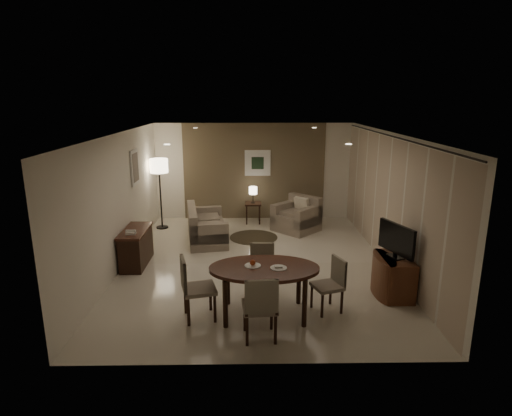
{
  "coord_description": "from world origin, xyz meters",
  "views": [
    {
      "loc": [
        -0.14,
        -8.4,
        3.4
      ],
      "look_at": [
        0.0,
        0.2,
        1.15
      ],
      "focal_mm": 30.0,
      "sensor_mm": 36.0,
      "label": 1
    }
  ],
  "objects_px": {
    "chair_left": "(199,288)",
    "side_table": "(253,213)",
    "sofa": "(207,224)",
    "console_desk": "(136,247)",
    "chair_near": "(260,306)",
    "armchair": "(296,214)",
    "floor_lamp": "(160,194)",
    "chair_far": "(262,272)",
    "chair_right": "(327,285)",
    "tv_cabinet": "(394,276)",
    "dining_table": "(264,291)"
  },
  "relations": [
    {
      "from": "chair_far",
      "to": "armchair",
      "type": "height_order",
      "value": "chair_far"
    },
    {
      "from": "console_desk",
      "to": "tv_cabinet",
      "type": "relative_size",
      "value": 1.33
    },
    {
      "from": "chair_left",
      "to": "chair_far",
      "type": "bearing_deg",
      "value": -68.73
    },
    {
      "from": "chair_left",
      "to": "side_table",
      "type": "xyz_separation_m",
      "value": [
        0.89,
        5.27,
        -0.22
      ]
    },
    {
      "from": "armchair",
      "to": "side_table",
      "type": "distance_m",
      "value": 1.35
    },
    {
      "from": "console_desk",
      "to": "chair_near",
      "type": "bearing_deg",
      "value": -48.84
    },
    {
      "from": "chair_left",
      "to": "dining_table",
      "type": "bearing_deg",
      "value": -99.87
    },
    {
      "from": "console_desk",
      "to": "floor_lamp",
      "type": "xyz_separation_m",
      "value": [
        0.02,
        2.55,
        0.55
      ]
    },
    {
      "from": "chair_far",
      "to": "floor_lamp",
      "type": "distance_m",
      "value": 4.84
    },
    {
      "from": "tv_cabinet",
      "to": "sofa",
      "type": "height_order",
      "value": "sofa"
    },
    {
      "from": "chair_right",
      "to": "sofa",
      "type": "height_order",
      "value": "chair_right"
    },
    {
      "from": "tv_cabinet",
      "to": "chair_far",
      "type": "relative_size",
      "value": 0.98
    },
    {
      "from": "armchair",
      "to": "floor_lamp",
      "type": "xyz_separation_m",
      "value": [
        -3.54,
        0.29,
        0.49
      ]
    },
    {
      "from": "chair_left",
      "to": "console_desk",
      "type": "bearing_deg",
      "value": 20.12
    },
    {
      "from": "sofa",
      "to": "armchair",
      "type": "height_order",
      "value": "armchair"
    },
    {
      "from": "sofa",
      "to": "side_table",
      "type": "relative_size",
      "value": 3.08
    },
    {
      "from": "chair_left",
      "to": "sofa",
      "type": "relative_size",
      "value": 0.58
    },
    {
      "from": "chair_far",
      "to": "chair_right",
      "type": "distance_m",
      "value": 1.16
    },
    {
      "from": "side_table",
      "to": "chair_near",
      "type": "bearing_deg",
      "value": -89.65
    },
    {
      "from": "chair_left",
      "to": "armchair",
      "type": "bearing_deg",
      "value": -38.39
    },
    {
      "from": "dining_table",
      "to": "side_table",
      "type": "relative_size",
      "value": 3.07
    },
    {
      "from": "chair_near",
      "to": "chair_right",
      "type": "xyz_separation_m",
      "value": [
        1.11,
        0.79,
        -0.06
      ]
    },
    {
      "from": "sofa",
      "to": "dining_table",
      "type": "bearing_deg",
      "value": -170.74
    },
    {
      "from": "chair_far",
      "to": "sofa",
      "type": "relative_size",
      "value": 0.53
    },
    {
      "from": "chair_near",
      "to": "chair_right",
      "type": "bearing_deg",
      "value": -149.73
    },
    {
      "from": "armchair",
      "to": "console_desk",
      "type": "bearing_deg",
      "value": -102.42
    },
    {
      "from": "side_table",
      "to": "chair_right",
      "type": "bearing_deg",
      "value": -77.28
    },
    {
      "from": "chair_far",
      "to": "floor_lamp",
      "type": "height_order",
      "value": "floor_lamp"
    },
    {
      "from": "tv_cabinet",
      "to": "dining_table",
      "type": "xyz_separation_m",
      "value": [
        -2.31,
        -0.68,
        0.06
      ]
    },
    {
      "from": "chair_far",
      "to": "console_desk",
      "type": "bearing_deg",
      "value": 150.25
    },
    {
      "from": "dining_table",
      "to": "chair_right",
      "type": "xyz_separation_m",
      "value": [
        1.02,
        0.12,
        0.04
      ]
    },
    {
      "from": "console_desk",
      "to": "chair_near",
      "type": "distance_m",
      "value": 3.79
    },
    {
      "from": "chair_far",
      "to": "chair_right",
      "type": "bearing_deg",
      "value": -25.52
    },
    {
      "from": "console_desk",
      "to": "chair_near",
      "type": "relative_size",
      "value": 1.2
    },
    {
      "from": "chair_right",
      "to": "armchair",
      "type": "relative_size",
      "value": 0.89
    },
    {
      "from": "console_desk",
      "to": "dining_table",
      "type": "distance_m",
      "value": 3.38
    },
    {
      "from": "chair_near",
      "to": "armchair",
      "type": "xyz_separation_m",
      "value": [
        1.08,
        5.11,
        -0.06
      ]
    },
    {
      "from": "sofa",
      "to": "armchair",
      "type": "xyz_separation_m",
      "value": [
        2.25,
        0.73,
        0.03
      ]
    },
    {
      "from": "chair_left",
      "to": "chair_right",
      "type": "distance_m",
      "value": 2.05
    },
    {
      "from": "chair_right",
      "to": "chair_left",
      "type": "bearing_deg",
      "value": -104.05
    },
    {
      "from": "side_table",
      "to": "floor_lamp",
      "type": "relative_size",
      "value": 0.3
    },
    {
      "from": "chair_right",
      "to": "side_table",
      "type": "xyz_separation_m",
      "value": [
        -1.14,
        5.07,
        -0.16
      ]
    },
    {
      "from": "console_desk",
      "to": "chair_right",
      "type": "height_order",
      "value": "chair_right"
    },
    {
      "from": "console_desk",
      "to": "dining_table",
      "type": "height_order",
      "value": "dining_table"
    },
    {
      "from": "sofa",
      "to": "side_table",
      "type": "bearing_deg",
      "value": -47.06
    },
    {
      "from": "dining_table",
      "to": "chair_right",
      "type": "distance_m",
      "value": 1.03
    },
    {
      "from": "console_desk",
      "to": "chair_far",
      "type": "bearing_deg",
      "value": -31.02
    },
    {
      "from": "console_desk",
      "to": "side_table",
      "type": "bearing_deg",
      "value": 50.76
    },
    {
      "from": "tv_cabinet",
      "to": "armchair",
      "type": "xyz_separation_m",
      "value": [
        -1.32,
        3.76,
        0.09
      ]
    },
    {
      "from": "armchair",
      "to": "floor_lamp",
      "type": "distance_m",
      "value": 3.59
    }
  ]
}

